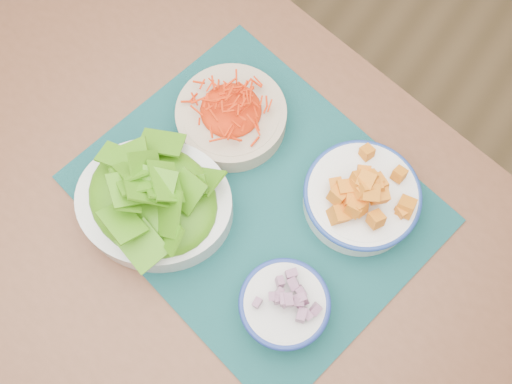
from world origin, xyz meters
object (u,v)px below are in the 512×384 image
table (199,216)px  lettuce_bowl (153,199)px  placemat (256,198)px  carrot_bowl (231,114)px  squash_bowl (363,194)px  onion_bowl (284,304)px

table → lettuce_bowl: size_ratio=4.29×
table → placemat: (0.09, 0.06, 0.09)m
table → carrot_bowl: 0.21m
squash_bowl → onion_bowl: 0.22m
squash_bowl → onion_bowl: size_ratio=1.37×
squash_bowl → placemat: bearing=-148.3°
placemat → lettuce_bowl: 0.18m
squash_bowl → table: bearing=-146.8°
onion_bowl → table: bearing=163.7°
squash_bowl → onion_bowl: (-0.01, -0.22, -0.01)m
carrot_bowl → lettuce_bowl: bearing=-92.2°
table → onion_bowl: bearing=-6.4°
onion_bowl → placemat: bearing=137.8°
placemat → lettuce_bowl: lettuce_bowl is taller
placemat → squash_bowl: bearing=42.8°
lettuce_bowl → carrot_bowl: bearing=63.6°
placemat → onion_bowl: size_ratio=3.88×
carrot_bowl → squash_bowl: bearing=-0.4°
table → squash_bowl: squash_bowl is taller
onion_bowl → squash_bowl: bearing=88.2°
onion_bowl → lettuce_bowl: bearing=176.3°
squash_bowl → onion_bowl: bearing=-91.8°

